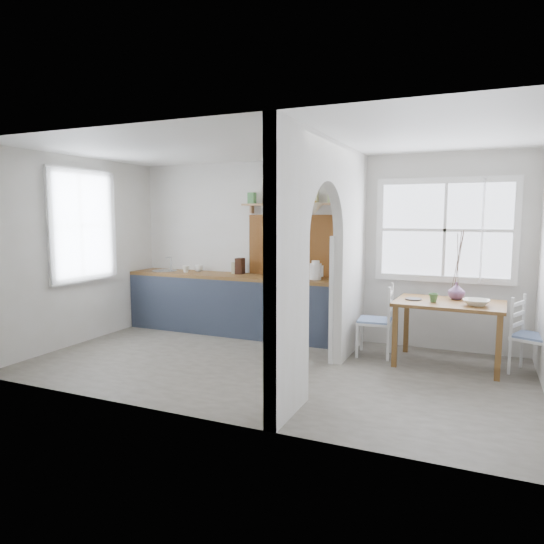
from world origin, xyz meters
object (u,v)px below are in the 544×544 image
at_px(chair_right, 534,336).
at_px(kettle, 316,270).
at_px(chair_left, 375,320).
at_px(vase, 457,291).
at_px(dining_table, 448,334).

xyz_separation_m(chair_right, kettle, (-2.70, 0.35, 0.59)).
xyz_separation_m(chair_left, chair_right, (1.80, -0.04, -0.02)).
bearing_deg(vase, dining_table, -106.27).
height_order(dining_table, kettle, kettle).
distance_m(dining_table, chair_right, 0.91).
bearing_deg(kettle, chair_left, 5.71).
distance_m(kettle, vase, 1.87).
bearing_deg(kettle, dining_table, 13.27).
bearing_deg(dining_table, vase, 76.51).
xyz_separation_m(dining_table, chair_left, (-0.89, 0.05, 0.08)).
xyz_separation_m(dining_table, vase, (0.06, 0.22, 0.49)).
xyz_separation_m(chair_left, kettle, (-0.90, 0.31, 0.57)).
distance_m(dining_table, chair_left, 0.89).
height_order(kettle, vase, kettle).
distance_m(chair_right, vase, 0.97).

